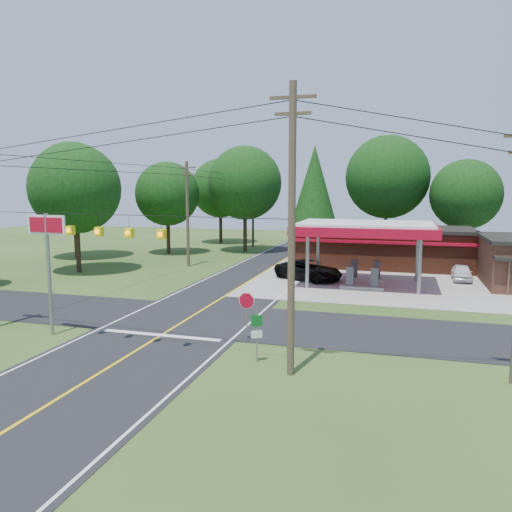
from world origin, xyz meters
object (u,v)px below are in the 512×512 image
(sedan_car, at_px, (462,273))
(big_stop_sign, at_px, (47,246))
(gas_canopy, at_px, (365,230))
(octagonal_stop_sign, at_px, (247,305))
(suv_car, at_px, (309,270))

(sedan_car, distance_m, big_stop_sign, 31.37)
(gas_canopy, bearing_deg, octagonal_stop_sign, -105.44)
(gas_canopy, distance_m, big_stop_sign, 23.10)
(suv_car, distance_m, big_stop_sign, 21.71)
(gas_canopy, relative_size, sedan_car, 2.82)
(suv_car, xyz_separation_m, octagonal_stop_sign, (0.00, -17.19, 1.05))
(sedan_car, relative_size, big_stop_sign, 0.60)
(sedan_car, distance_m, octagonal_stop_sign, 23.62)
(big_stop_sign, relative_size, octagonal_stop_sign, 2.52)
(sedan_car, height_order, octagonal_stop_sign, octagonal_stop_sign)
(suv_car, height_order, octagonal_stop_sign, octagonal_stop_sign)
(big_stop_sign, bearing_deg, gas_canopy, 51.24)
(big_stop_sign, height_order, octagonal_stop_sign, big_stop_sign)
(sedan_car, bearing_deg, gas_canopy, -150.35)
(gas_canopy, bearing_deg, sedan_car, 27.97)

